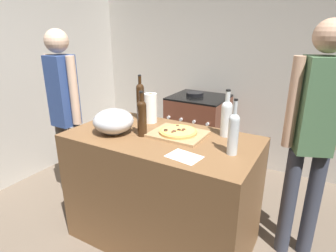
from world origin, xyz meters
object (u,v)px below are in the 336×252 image
at_px(mixing_bowl, 113,121).
at_px(person_in_red, 313,131).
at_px(pizza, 178,131).
at_px(stove, 198,132).
at_px(wine_bottle_amber, 142,116).
at_px(wine_bottle_dark, 140,100).
at_px(person_in_stripes, 65,111).
at_px(wine_bottle_clear, 226,116).
at_px(paper_towel_roll, 151,108).
at_px(wine_bottle_green, 233,132).

height_order(mixing_bowl, person_in_red, person_in_red).
height_order(pizza, mixing_bowl, mixing_bowl).
relative_size(pizza, stove, 0.30).
height_order(pizza, wine_bottle_amber, wine_bottle_amber).
bearing_deg(mixing_bowl, pizza, 23.42).
bearing_deg(wine_bottle_dark, person_in_stripes, -158.62).
relative_size(mixing_bowl, stove, 0.32).
height_order(wine_bottle_clear, wine_bottle_amber, wine_bottle_clear).
distance_m(wine_bottle_clear, stove, 1.46).
distance_m(paper_towel_roll, person_in_stripes, 0.82).
bearing_deg(person_in_red, paper_towel_roll, -172.77).
height_order(wine_bottle_clear, person_in_red, person_in_red).
height_order(mixing_bowl, person_in_stripes, person_in_stripes).
distance_m(wine_bottle_green, stove, 1.75).
bearing_deg(person_in_stripes, person_in_red, 10.74).
height_order(paper_towel_roll, stove, paper_towel_roll).
bearing_deg(pizza, wine_bottle_dark, 158.15).
bearing_deg(stove, mixing_bowl, -92.15).
relative_size(paper_towel_roll, wine_bottle_amber, 0.74).
bearing_deg(pizza, wine_bottle_green, -14.34).
bearing_deg(stove, pizza, -72.75).
distance_m(paper_towel_roll, stove, 1.27).
xyz_separation_m(wine_bottle_clear, person_in_red, (0.57, 0.14, -0.05)).
height_order(wine_bottle_green, wine_bottle_amber, wine_bottle_green).
relative_size(mixing_bowl, person_in_red, 0.18).
relative_size(wine_bottle_clear, person_in_red, 0.20).
xyz_separation_m(paper_towel_roll, wine_bottle_clear, (0.65, 0.01, 0.03)).
bearing_deg(person_in_red, stove, 142.87).
distance_m(person_in_stripes, person_in_red, 2.05).
bearing_deg(wine_bottle_green, mixing_bowl, -174.88).
bearing_deg(stove, wine_bottle_amber, -83.28).
relative_size(wine_bottle_green, wine_bottle_dark, 0.94).
xyz_separation_m(wine_bottle_clear, wine_bottle_dark, (-0.78, 0.02, 0.02)).
height_order(wine_bottle_green, wine_bottle_clear, wine_bottle_green).
bearing_deg(wine_bottle_dark, stove, 86.05).
xyz_separation_m(pizza, stove, (-0.40, 1.28, -0.50)).
bearing_deg(wine_bottle_clear, stove, 122.40).
xyz_separation_m(wine_bottle_green, stove, (-0.85, 1.40, -0.62)).
bearing_deg(stove, wine_bottle_dark, -93.95).
distance_m(pizza, mixing_bowl, 0.50).
height_order(wine_bottle_green, wine_bottle_dark, wine_bottle_dark).
relative_size(wine_bottle_green, stove, 0.38).
xyz_separation_m(wine_bottle_dark, person_in_red, (1.35, 0.12, -0.08)).
bearing_deg(wine_bottle_green, stove, 121.28).
bearing_deg(wine_bottle_amber, wine_bottle_clear, 29.54).
relative_size(stove, person_in_red, 0.54).
xyz_separation_m(pizza, wine_bottle_green, (0.45, -0.12, 0.12)).
xyz_separation_m(wine_bottle_clear, person_in_stripes, (-1.44, -0.24, -0.11)).
bearing_deg(person_in_stripes, stove, 61.41).
relative_size(wine_bottle_dark, stove, 0.41).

